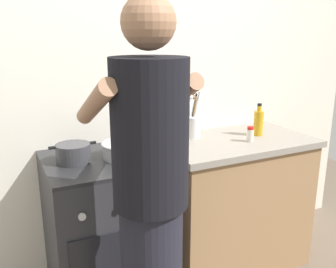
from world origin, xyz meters
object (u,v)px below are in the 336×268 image
stove_range (104,232)px  spice_bottle (250,134)px  utensil_crock (193,122)px  oil_bottle (258,122)px  person (151,212)px  mixing_bowl (126,149)px  pot (73,153)px

stove_range → spice_bottle: size_ratio=9.30×
utensil_crock → spice_bottle: 0.37m
stove_range → oil_bottle: oil_bottle is taller
stove_range → oil_bottle: (1.09, 0.01, 0.54)m
utensil_crock → stove_range: bearing=-166.9°
utensil_crock → person: 1.01m
utensil_crock → person: person is taller
mixing_bowl → oil_bottle: bearing=2.5°
spice_bottle → stove_range: bearing=174.7°
pot → oil_bottle: size_ratio=1.14×
spice_bottle → oil_bottle: bearing=34.6°
person → oil_bottle: bearing=30.9°
mixing_bowl → person: size_ratio=0.16×
oil_bottle → person: size_ratio=0.13×
pot → spice_bottle: bearing=-5.0°
pot → utensil_crock: size_ratio=0.74×
pot → spice_bottle: 1.09m
spice_bottle → pot: bearing=175.0°
oil_bottle → utensil_crock: bearing=161.0°
stove_range → pot: bearing=176.6°
stove_range → person: 0.75m
stove_range → oil_bottle: bearing=0.6°
stove_range → person: bearing=-86.9°
spice_bottle → person: (-0.91, -0.53, -0.09)m
utensil_crock → person: size_ratio=0.20×
spice_bottle → person: bearing=-149.7°
mixing_bowl → utensil_crock: utensil_crock is taller
stove_range → person: size_ratio=0.53×
stove_range → pot: pot is taller
pot → person: 0.66m
stove_range → person: person is taller
pot → stove_range: bearing=-3.4°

